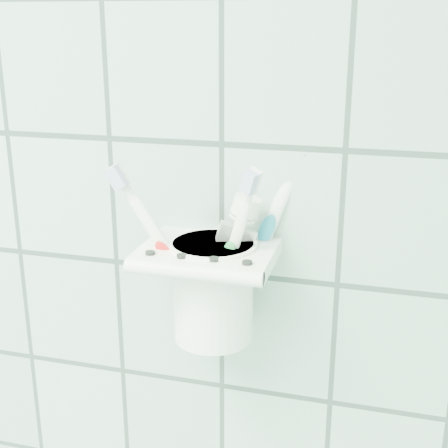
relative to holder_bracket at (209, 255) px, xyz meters
name	(u,v)px	position (x,y,z in m)	size (l,w,h in m)	color
holder_bracket	(209,255)	(0.00, 0.00, 0.00)	(0.13, 0.11, 0.04)	white
cup	(213,287)	(0.00, 0.00, -0.04)	(0.09, 0.09, 0.11)	white
toothbrush_pink	(220,243)	(0.02, -0.01, 0.02)	(0.10, 0.02, 0.20)	white
toothbrush_blue	(227,226)	(0.01, 0.01, 0.03)	(0.08, 0.06, 0.22)	white
toothbrush_orange	(210,238)	(0.00, 0.02, 0.01)	(0.06, 0.05, 0.19)	white
toothpaste_tube	(208,248)	(-0.01, 0.02, 0.00)	(0.07, 0.04, 0.16)	silver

